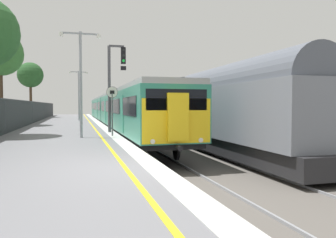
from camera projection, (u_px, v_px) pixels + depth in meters
ground at (230, 183)px, 9.20m from camera, size 17.40×110.00×1.21m
commuter_train_at_platform at (115, 109)px, 31.97m from camera, size 2.83×41.71×3.81m
freight_train_adjacent_track at (164, 106)px, 29.51m from camera, size 2.60×40.88×4.64m
signal_gantry at (114, 78)px, 19.44m from camera, size 1.10×0.24×5.23m
speed_limit_sign at (112, 104)px, 16.92m from camera, size 0.59×0.08×2.60m
platform_lamp_mid at (81, 75)px, 16.09m from camera, size 2.00×0.20×5.27m
platform_lamp_far at (79, 91)px, 35.46m from camera, size 2.00×0.20×5.40m
background_tree_centre at (30, 76)px, 44.27m from camera, size 3.43×3.45×7.56m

